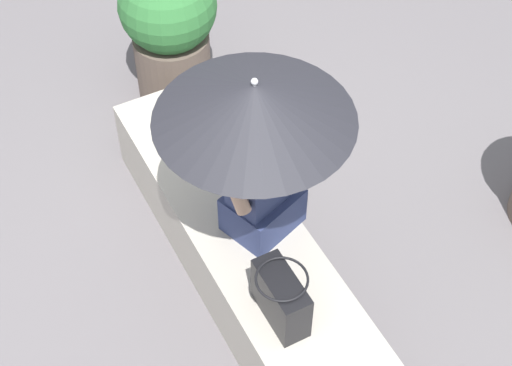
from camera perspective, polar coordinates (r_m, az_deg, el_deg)
ground_plane at (r=4.30m, az=-0.44°, el=-7.25°), size 14.00×14.00×0.00m
stone_bench at (r=4.12m, az=-0.46°, el=-5.56°), size 2.34×0.54×0.44m
person_seated at (r=3.69m, az=0.51°, el=0.80°), size 0.38×0.51×0.90m
parasol at (r=3.27m, az=-0.11°, el=5.76°), size 0.87×0.87×1.02m
handbag_black at (r=3.56m, az=1.80°, el=-8.15°), size 0.32×0.24×0.29m
magazine at (r=4.31m, az=-3.52°, el=2.24°), size 0.33×0.29×0.01m
planter_far at (r=4.99m, az=-6.20°, el=11.17°), size 0.60×0.60×0.98m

